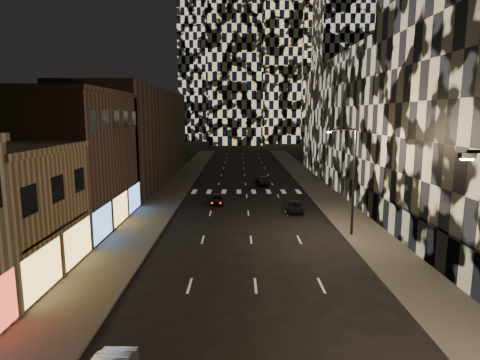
{
  "coord_description": "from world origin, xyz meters",
  "views": [
    {
      "loc": [
        -1.02,
        -2.92,
        10.25
      ],
      "look_at": [
        -0.93,
        23.01,
        6.0
      ],
      "focal_mm": 30.0,
      "sensor_mm": 36.0,
      "label": 1
    }
  ],
  "objects_px": {
    "car_dark_midlane": "(217,199)",
    "car_dark_rightlane": "(295,207)",
    "streetlight_far": "(351,174)",
    "car_dark_oncoming": "(263,180)"
  },
  "relations": [
    {
      "from": "car_dark_midlane",
      "to": "car_dark_rightlane",
      "type": "height_order",
      "value": "car_dark_midlane"
    },
    {
      "from": "streetlight_far",
      "to": "car_dark_midlane",
      "type": "distance_m",
      "value": 17.7
    },
    {
      "from": "car_dark_midlane",
      "to": "car_dark_rightlane",
      "type": "xyz_separation_m",
      "value": [
        8.41,
        -3.86,
        -0.06
      ]
    },
    {
      "from": "car_dark_oncoming",
      "to": "car_dark_midlane",
      "type": "bearing_deg",
      "value": 63.1
    },
    {
      "from": "streetlight_far",
      "to": "car_dark_oncoming",
      "type": "height_order",
      "value": "streetlight_far"
    },
    {
      "from": "car_dark_rightlane",
      "to": "car_dark_oncoming",
      "type": "bearing_deg",
      "value": 104.53
    },
    {
      "from": "car_dark_oncoming",
      "to": "car_dark_rightlane",
      "type": "relative_size",
      "value": 1.16
    },
    {
      "from": "car_dark_oncoming",
      "to": "car_dark_rightlane",
      "type": "height_order",
      "value": "car_dark_oncoming"
    },
    {
      "from": "streetlight_far",
      "to": "car_dark_midlane",
      "type": "height_order",
      "value": "streetlight_far"
    },
    {
      "from": "car_dark_oncoming",
      "to": "car_dark_rightlane",
      "type": "xyz_separation_m",
      "value": [
        2.39,
        -16.91,
        -0.12
      ]
    }
  ]
}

